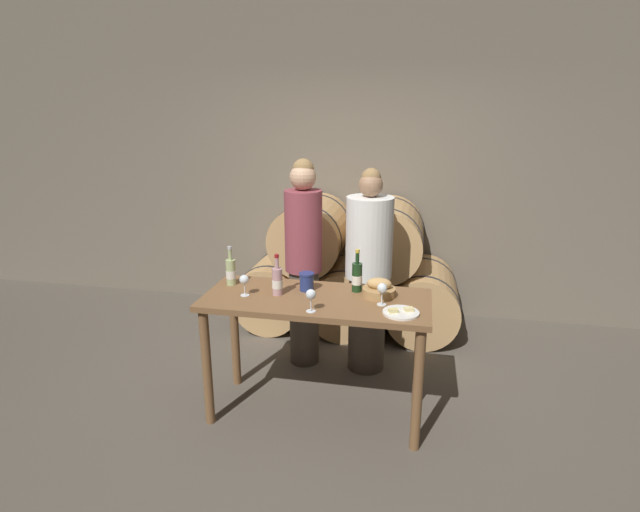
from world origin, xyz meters
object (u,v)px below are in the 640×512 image
tasting_table (316,316)px  wine_bottle_rose (277,281)px  blue_crock (307,281)px  wine_glass_left (311,295)px  wine_bottle_red (357,277)px  wine_bottle_white (231,272)px  wine_glass_far_left (244,280)px  wine_glass_center (382,289)px  person_left (304,261)px  person_right (368,273)px  bread_basket (379,289)px  cheese_plate (401,312)px

tasting_table → wine_bottle_rose: 0.35m
blue_crock → wine_glass_left: size_ratio=0.87×
wine_bottle_red → wine_bottle_rose: wine_bottle_red is taller
tasting_table → wine_bottle_white: bearing=169.0°
wine_bottle_rose → tasting_table: bearing=0.1°
wine_bottle_white → wine_bottle_red: bearing=3.0°
wine_glass_far_left → wine_glass_center: size_ratio=1.00×
tasting_table → wine_glass_center: bearing=-5.4°
blue_crock → wine_bottle_white: bearing=179.3°
person_left → person_right: size_ratio=1.04×
wine_bottle_rose → wine_glass_center: (0.70, -0.04, 0.01)m
wine_glass_left → wine_bottle_red: bearing=60.6°
bread_basket → wine_glass_left: (-0.39, -0.35, 0.06)m
tasting_table → wine_bottle_red: wine_bottle_red is taller
blue_crock → wine_glass_far_left: 0.43m
cheese_plate → person_right: bearing=108.6°
person_left → person_right: 0.53m
wine_bottle_red → wine_bottle_rose: bearing=-161.6°
person_right → wine_bottle_white: (-0.91, -0.60, 0.14)m
blue_crock → bread_basket: bearing=-1.0°
blue_crock → wine_glass_center: size_ratio=0.87×
wine_bottle_red → bread_basket: size_ratio=1.34×
wine_bottle_rose → wine_glass_center: wine_bottle_rose is taller
wine_bottle_rose → person_left: bearing=89.2°
wine_bottle_rose → cheese_plate: wine_bottle_rose is taller
tasting_table → wine_bottle_white: wine_bottle_white is taller
blue_crock → wine_glass_far_left: bearing=-154.8°
wine_bottle_white → wine_glass_far_left: bearing=-48.3°
person_left → wine_glass_center: size_ratio=11.78×
person_left → wine_glass_center: (0.69, -0.76, 0.09)m
person_left → wine_glass_far_left: size_ratio=11.78×
person_left → wine_bottle_red: 0.75m
person_left → wine_bottle_rose: 0.73m
wine_bottle_white → cheese_plate: 1.25m
wine_bottle_white → wine_glass_center: 1.10m
wine_glass_center → wine_glass_far_left: bearing=-178.6°
person_right → wine_glass_center: (0.17, -0.76, 0.15)m
wine_bottle_white → wine_bottle_rose: wine_bottle_rose is taller
person_right → blue_crock: 0.71m
tasting_table → wine_glass_center: wine_glass_center is taller
bread_basket → wine_glass_center: 0.16m
person_left → wine_glass_far_left: person_left is taller
tasting_table → wine_bottle_rose: bearing=-179.9°
tasting_table → wine_bottle_rose: wine_bottle_rose is taller
wine_glass_far_left → wine_bottle_white: bearing=131.7°
person_right → person_left: bearing=180.0°
cheese_plate → wine_glass_left: size_ratio=1.54×
wine_bottle_rose → cheese_plate: 0.85m
person_right → cheese_plate: 0.93m
wine_glass_center → tasting_table: bearing=174.6°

